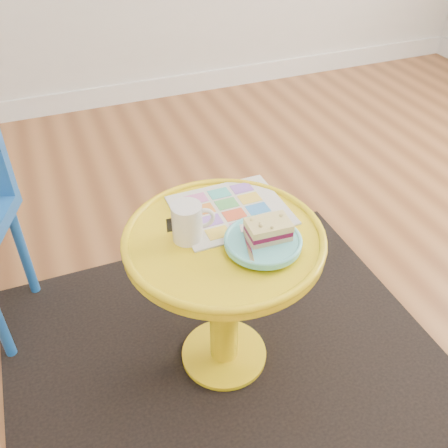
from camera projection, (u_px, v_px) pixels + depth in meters
name	position (u px, v px, depth m)	size (l,w,h in m)	color
floor	(365.00, 319.00, 1.68)	(4.00, 4.00, 0.00)	brown
room_walls	(28.00, 208.00, 2.08)	(4.00, 4.00, 4.00)	silver
rug	(224.00, 355.00, 1.56)	(1.30, 1.10, 0.01)	black
side_table	(224.00, 276.00, 1.35)	(0.51, 0.51, 0.49)	yellow
newspaper	(231.00, 210.00, 1.34)	(0.30, 0.25, 0.01)	silver
mug	(188.00, 221.00, 1.22)	(0.11, 0.08, 0.10)	white
plate	(263.00, 242.00, 1.22)	(0.19, 0.19, 0.02)	#62CCD0
cake_slice	(268.00, 229.00, 1.20)	(0.11, 0.08, 0.05)	#D3BC8C
fork	(247.00, 242.00, 1.20)	(0.05, 0.14, 0.00)	silver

